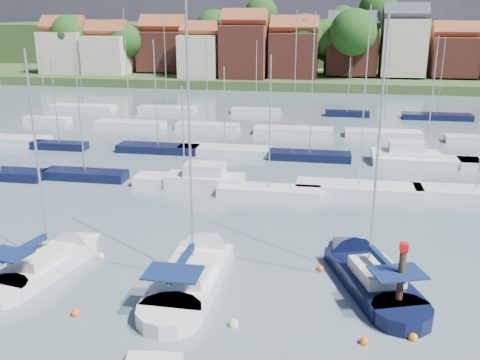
# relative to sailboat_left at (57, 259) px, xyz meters

# --- Properties ---
(ground) EXTENTS (260.00, 260.00, 0.00)m
(ground) POSITION_rel_sailboat_left_xyz_m (10.88, 36.57, -0.36)
(ground) COLOR #485862
(ground) RESTS_ON ground
(sailboat_left) EXTENTS (4.75, 10.89, 14.39)m
(sailboat_left) POSITION_rel_sailboat_left_xyz_m (0.00, 0.00, 0.00)
(sailboat_left) COLOR silver
(sailboat_left) RESTS_ON ground
(sailboat_centre) EXTENTS (3.58, 12.96, 17.48)m
(sailboat_centre) POSITION_rel_sailboat_left_xyz_m (8.98, 0.66, -0.01)
(sailboat_centre) COLOR silver
(sailboat_centre) RESTS_ON ground
(sailboat_navy) EXTENTS (7.02, 12.32, 16.55)m
(sailboat_navy) POSITION_rel_sailboat_left_xyz_m (18.78, 1.91, -0.01)
(sailboat_navy) COLOR black
(sailboat_navy) RESTS_ON ground
(timber_piling) EXTENTS (0.40, 0.40, 6.25)m
(timber_piling) POSITION_rel_sailboat_left_xyz_m (20.47, -2.25, 0.63)
(timber_piling) COLOR #4C331E
(timber_piling) RESTS_ON ground
(buoy_c) EXTENTS (0.50, 0.50, 0.50)m
(buoy_c) POSITION_rel_sailboat_left_xyz_m (3.88, -5.34, -0.36)
(buoy_c) COLOR #D85914
(buoy_c) RESTS_ON ground
(buoy_d) EXTENTS (0.53, 0.53, 0.53)m
(buoy_d) POSITION_rel_sailboat_left_xyz_m (12.20, -4.95, -0.36)
(buoy_d) COLOR beige
(buoy_d) RESTS_ON ground
(buoy_e) EXTENTS (0.44, 0.44, 0.44)m
(buoy_e) POSITION_rel_sailboat_left_xyz_m (16.32, 1.97, -0.36)
(buoy_e) COLOR #D85914
(buoy_e) RESTS_ON ground
(buoy_f) EXTENTS (0.47, 0.47, 0.47)m
(buoy_f) POSITION_rel_sailboat_left_xyz_m (18.62, -5.33, -0.36)
(buoy_f) COLOR #D85914
(buoy_f) RESTS_ON ground
(buoy_g) EXTENTS (0.51, 0.51, 0.51)m
(buoy_g) POSITION_rel_sailboat_left_xyz_m (2.29, 1.30, -0.36)
(buoy_g) COLOR beige
(buoy_g) RESTS_ON ground
(buoy_h) EXTENTS (0.47, 0.47, 0.47)m
(buoy_h) POSITION_rel_sailboat_left_xyz_m (20.95, -4.59, -0.36)
(buoy_h) COLOR #D85914
(buoy_h) RESTS_ON ground
(marina_field) EXTENTS (79.62, 41.41, 15.93)m
(marina_field) POSITION_rel_sailboat_left_xyz_m (12.79, 31.72, 0.07)
(marina_field) COLOR silver
(marina_field) RESTS_ON ground
(far_shore_town) EXTENTS (212.46, 90.00, 22.27)m
(far_shore_town) POSITION_rel_sailboat_left_xyz_m (13.11, 129.24, 4.25)
(far_shore_town) COLOR #364E27
(far_shore_town) RESTS_ON ground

